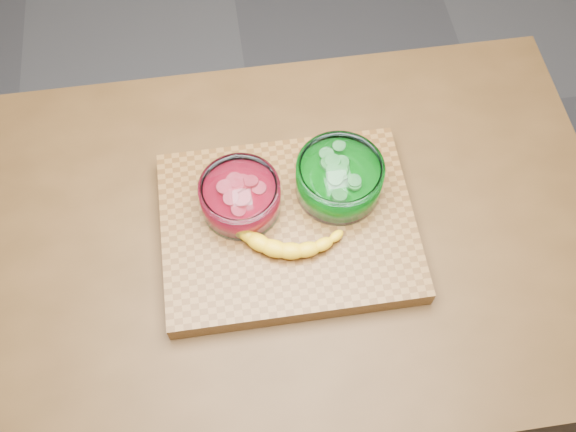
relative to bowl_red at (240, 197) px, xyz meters
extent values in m
plane|color=#515156|center=(0.08, -0.04, -0.97)|extent=(3.50, 3.50, 0.00)
cube|color=#4D3117|center=(0.08, -0.04, -0.52)|extent=(1.20, 0.80, 0.90)
cube|color=brown|center=(0.08, -0.04, -0.05)|extent=(0.45, 0.35, 0.04)
cylinder|color=white|center=(0.00, 0.00, 0.00)|extent=(0.14, 0.14, 0.07)
cylinder|color=red|center=(0.00, 0.00, -0.01)|extent=(0.12, 0.12, 0.04)
cylinder|color=#FE5065|center=(0.00, 0.00, 0.02)|extent=(0.11, 0.11, 0.02)
cylinder|color=white|center=(0.18, 0.01, 0.00)|extent=(0.16, 0.16, 0.07)
cylinder|color=#098312|center=(0.18, 0.01, -0.01)|extent=(0.13, 0.13, 0.04)
cylinder|color=#62CB5F|center=(0.18, 0.01, 0.02)|extent=(0.13, 0.13, 0.02)
camera|label=1|loc=(0.00, -0.57, 0.97)|focal=40.00mm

